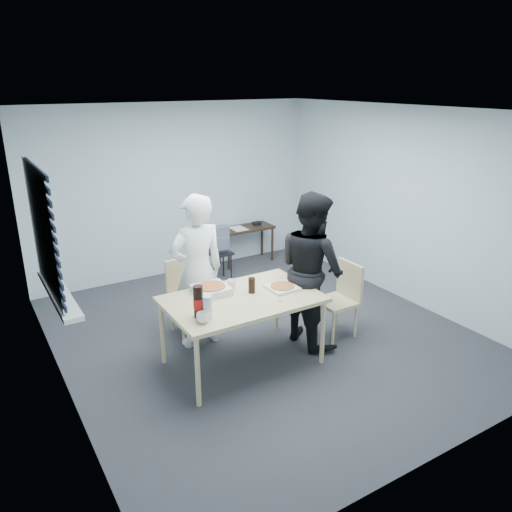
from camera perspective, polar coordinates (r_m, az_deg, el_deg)
room at (r=5.19m, az=-22.80°, el=1.62°), size 5.00×5.00×5.00m
dining_table at (r=5.21m, az=-1.57°, el=-5.36°), size 1.58×1.00×0.77m
chair_far at (r=6.04m, az=-7.97°, el=-3.93°), size 0.42×0.42×0.89m
chair_right at (r=5.98m, az=9.84°, el=-4.29°), size 0.42×0.42×0.89m
person_white at (r=5.58m, az=-6.73°, el=-1.78°), size 0.65×0.42×1.77m
person_black at (r=5.65m, az=6.34°, el=-1.48°), size 0.47×0.86×1.77m
side_table at (r=8.23m, az=-1.15°, el=2.79°), size 0.91×0.40×0.61m
stool at (r=7.53m, az=-4.18°, el=-0.27°), size 0.33×0.33×0.46m
backpack at (r=7.42m, az=-4.20°, el=1.87°), size 0.28×0.20×0.39m
pizza_box_a at (r=5.29m, az=-5.12°, el=-3.83°), size 0.35×0.35×0.09m
pizza_box_b at (r=5.38m, az=3.02°, el=-3.60°), size 0.30×0.30×0.04m
mug_a at (r=4.68m, az=-6.07°, el=-7.02°), size 0.17×0.17×0.10m
mug_b at (r=5.40m, az=-2.79°, el=-3.22°), size 0.10×0.10×0.09m
cola_glass at (r=5.27m, az=-0.49°, el=-3.37°), size 0.09×0.09×0.16m
soda_bottle at (r=4.75m, az=-6.60°, el=-5.24°), size 0.10×0.10×0.32m
plastic_cups at (r=4.75m, az=-5.57°, el=-5.78°), size 0.10×0.10×0.22m
rubber_band at (r=5.11m, az=2.75°, el=-5.12°), size 0.08×0.08×0.00m
papers at (r=8.12m, az=-2.03°, el=3.16°), size 0.32×0.37×0.01m
black_box at (r=8.32m, az=0.09°, el=3.75°), size 0.13×0.10×0.06m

